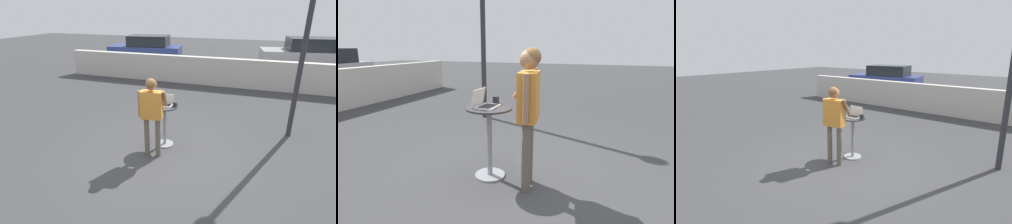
{
  "view_description": "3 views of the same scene",
  "coord_description": "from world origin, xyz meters",
  "views": [
    {
      "loc": [
        1.79,
        -4.81,
        3.05
      ],
      "look_at": [
        0.09,
        0.19,
        0.96
      ],
      "focal_mm": 28.0,
      "sensor_mm": 36.0,
      "label": 1
    },
    {
      "loc": [
        -3.16,
        -0.97,
        1.78
      ],
      "look_at": [
        0.11,
        0.31,
        0.9
      ],
      "focal_mm": 28.0,
      "sensor_mm": 36.0,
      "label": 2
    },
    {
      "loc": [
        3.46,
        -4.26,
        2.53
      ],
      "look_at": [
        -0.06,
        0.1,
        1.19
      ],
      "focal_mm": 28.0,
      "sensor_mm": 36.0,
      "label": 3
    }
  ],
  "objects": [
    {
      "name": "ground_plane",
      "position": [
        0.0,
        0.0,
        0.0
      ],
      "size": [
        50.0,
        50.0,
        0.0
      ],
      "primitive_type": "plane",
      "color": "#3D3D3F"
    },
    {
      "name": "cafe_table",
      "position": [
        -0.09,
        0.47,
        0.63
      ],
      "size": [
        0.62,
        0.62,
        0.99
      ],
      "color": "gray",
      "rests_on": "ground_plane"
    },
    {
      "name": "laptop",
      "position": [
        -0.09,
        0.54,
        1.05
      ],
      "size": [
        0.34,
        0.29,
        0.24
      ],
      "color": "silver",
      "rests_on": "cafe_table"
    },
    {
      "name": "coffee_mug",
      "position": [
        0.15,
        0.48,
        1.05
      ],
      "size": [
        0.13,
        0.09,
        0.11
      ],
      "color": "#232328",
      "rests_on": "cafe_table"
    },
    {
      "name": "standing_person",
      "position": [
        -0.17,
        -0.1,
        1.14
      ],
      "size": [
        0.59,
        0.44,
        1.77
      ],
      "color": "brown",
      "rests_on": "ground_plane"
    }
  ]
}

